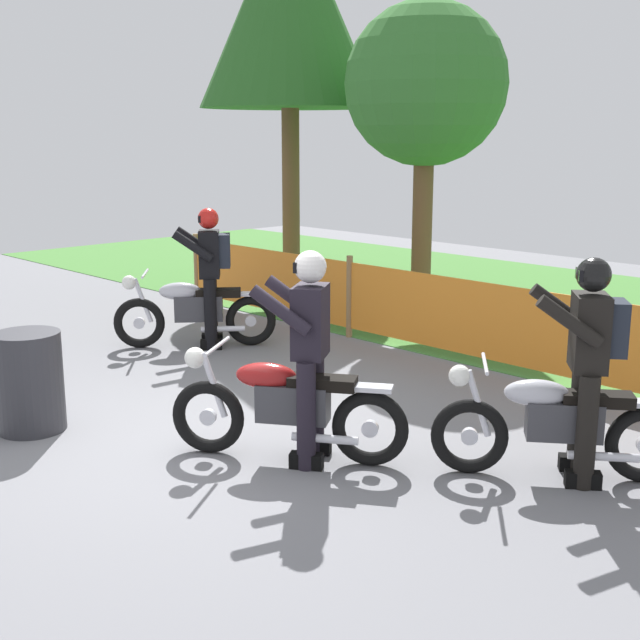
{
  "coord_description": "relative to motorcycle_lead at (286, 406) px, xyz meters",
  "views": [
    {
      "loc": [
        5.49,
        -3.92,
        2.55
      ],
      "look_at": [
        0.25,
        1.21,
        0.9
      ],
      "focal_mm": 46.57,
      "sensor_mm": 36.0,
      "label": 1
    }
  ],
  "objects": [
    {
      "name": "ground",
      "position": [
        -0.83,
        -0.26,
        -0.45
      ],
      "size": [
        24.0,
        24.0,
        0.02
      ],
      "primitive_type": "cube",
      "color": "slate"
    },
    {
      "name": "grass_verge",
      "position": [
        -0.83,
        6.79,
        -0.44
      ],
      "size": [
        24.0,
        6.96,
        0.01
      ],
      "primitive_type": "cube",
      "color": "#427A33",
      "rests_on": "ground"
    },
    {
      "name": "barrier_fence",
      "position": [
        -0.83,
        3.31,
        0.1
      ],
      "size": [
        9.88,
        0.08,
        1.05
      ],
      "color": "olive",
      "rests_on": "ground"
    },
    {
      "name": "tree_leftmost",
      "position": [
        -5.22,
        4.83,
        4.03
      ],
      "size": [
        2.82,
        2.82,
        6.07
      ],
      "color": "brown",
      "rests_on": "ground"
    },
    {
      "name": "tree_near_left",
      "position": [
        -2.61,
        4.93,
        2.72
      ],
      "size": [
        2.2,
        2.2,
        4.31
      ],
      "color": "brown",
      "rests_on": "ground"
    },
    {
      "name": "motorcycle_lead",
      "position": [
        0.0,
        0.0,
        0.0
      ],
      "size": [
        1.67,
        1.16,
        0.92
      ],
      "rotation": [
        0.0,
        0.0,
        -2.55
      ],
      "color": "black",
      "rests_on": "ground"
    },
    {
      "name": "motorcycle_trailing",
      "position": [
        -3.45,
        1.61,
        0.01
      ],
      "size": [
        1.32,
        1.59,
        0.93
      ],
      "rotation": [
        0.0,
        0.0,
        -2.26
      ],
      "color": "black",
      "rests_on": "ground"
    },
    {
      "name": "motorcycle_third",
      "position": [
        1.69,
        1.2,
        -0.01
      ],
      "size": [
        1.55,
        1.23,
        0.89
      ],
      "rotation": [
        0.0,
        0.0,
        -2.48
      ],
      "color": "black",
      "rests_on": "ground"
    },
    {
      "name": "rider_lead",
      "position": [
        0.15,
        0.11,
        0.47
      ],
      "size": [
        0.73,
        0.72,
        1.69
      ],
      "rotation": [
        0.0,
        0.0,
        -2.55
      ],
      "color": "black",
      "rests_on": "ground"
    },
    {
      "name": "rider_trailing",
      "position": [
        -3.31,
        1.77,
        0.51
      ],
      "size": [
        0.74,
        0.78,
        1.69
      ],
      "rotation": [
        0.0,
        0.0,
        -2.26
      ],
      "color": "black",
      "rests_on": "ground"
    },
    {
      "name": "rider_third",
      "position": [
        1.85,
        1.33,
        0.51
      ],
      "size": [
        0.78,
        0.73,
        1.69
      ],
      "rotation": [
        0.0,
        0.0,
        -2.48
      ],
      "color": "black",
      "rests_on": "ground"
    },
    {
      "name": "oil_drum",
      "position": [
        -2.06,
        -1.15,
        -0.0
      ],
      "size": [
        0.58,
        0.58,
        0.88
      ],
      "primitive_type": "cylinder",
      "color": "#2D2D33",
      "rests_on": "ground"
    }
  ]
}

